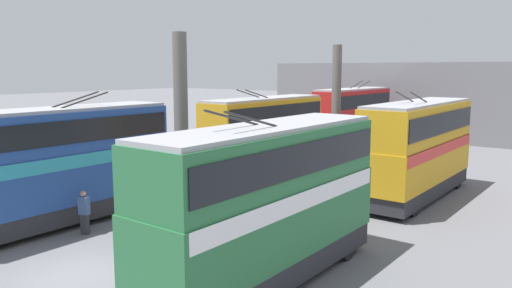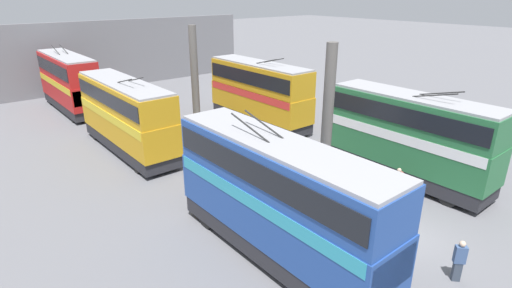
{
  "view_description": "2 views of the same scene",
  "coord_description": "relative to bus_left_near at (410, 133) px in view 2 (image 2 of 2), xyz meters",
  "views": [
    {
      "loc": [
        -8.68,
        -14.05,
        6.67
      ],
      "look_at": [
        10.08,
        0.27,
        3.13
      ],
      "focal_mm": 35.0,
      "sensor_mm": 36.0,
      "label": 1
    },
    {
      "loc": [
        -7.44,
        14.73,
        10.32
      ],
      "look_at": [
        9.39,
        0.92,
        1.9
      ],
      "focal_mm": 28.0,
      "sensor_mm": 36.0,
      "label": 2
    }
  ],
  "objects": [
    {
      "name": "bus_left_near",
      "position": [
        0.0,
        0.0,
        0.0
      ],
      "size": [
        9.51,
        2.54,
        5.62
      ],
      "color": "black",
      "rests_on": "ground_plane"
    },
    {
      "name": "support_column_far",
      "position": [
        14.14,
        5.3,
        1.07
      ],
      "size": [
        0.99,
        0.99,
        8.08
      ],
      "color": "#605B56",
      "rests_on": "ground_plane"
    },
    {
      "name": "ground_plane",
      "position": [
        -3.35,
        5.3,
        -2.85
      ],
      "size": [
        240.0,
        240.0,
        0.0
      ],
      "primitive_type": "plane",
      "color": "slate"
    },
    {
      "name": "bus_left_far",
      "position": [
        13.23,
        0.0,
        -0.0
      ],
      "size": [
        9.93,
        2.54,
        5.65
      ],
      "color": "black",
      "rests_on": "ground_plane"
    },
    {
      "name": "person_aisle_foreground",
      "position": [
        -6.09,
        6.36,
        -1.92
      ],
      "size": [
        0.47,
        0.46,
        1.75
      ],
      "rotation": [
        0.0,
        0.0,
        5.47
      ],
      "color": "#384251",
      "rests_on": "ground_plane"
    },
    {
      "name": "bus_right_near",
      "position": [
        -0.65,
        10.6,
        0.04
      ],
      "size": [
        10.44,
        2.54,
        5.68
      ],
      "color": "black",
      "rests_on": "ground_plane"
    },
    {
      "name": "bus_right_mid",
      "position": [
        14.28,
        10.6,
        -0.1
      ],
      "size": [
        10.48,
        2.54,
        5.46
      ],
      "color": "black",
      "rests_on": "ground_plane"
    },
    {
      "name": "oil_drum",
      "position": [
        15.29,
        2.04,
        -2.43
      ],
      "size": [
        0.64,
        0.64,
        0.83
      ],
      "color": "#424C56",
      "rests_on": "ground_plane"
    },
    {
      "name": "person_aisle_midway",
      "position": [
        3.67,
        4.54,
        -2.0
      ],
      "size": [
        0.47,
        0.36,
        1.62
      ],
      "rotation": [
        0.0,
        0.0,
        1.25
      ],
      "color": "#2D2D33",
      "rests_on": "ground_plane"
    },
    {
      "name": "bus_right_far",
      "position": [
        27.07,
        10.6,
        0.01
      ],
      "size": [
        9.93,
        2.54,
        5.67
      ],
      "color": "black",
      "rests_on": "ground_plane"
    },
    {
      "name": "depot_back_wall",
      "position": [
        34.09,
        5.3,
        0.8
      ],
      "size": [
        0.5,
        36.0,
        7.3
      ],
      "color": "slate",
      "rests_on": "ground_plane"
    },
    {
      "name": "person_by_right_row",
      "position": [
        -0.7,
        8.66,
        -1.88
      ],
      "size": [
        0.37,
        0.48,
        1.82
      ],
      "rotation": [
        0.0,
        0.0,
        3.5
      ],
      "color": "#2D2D33",
      "rests_on": "ground_plane"
    },
    {
      "name": "support_column_near",
      "position": [
        1.56,
        5.3,
        1.07
      ],
      "size": [
        0.99,
        0.99,
        8.08
      ],
      "color": "#605B56",
      "rests_on": "ground_plane"
    },
    {
      "name": "person_by_left_row",
      "position": [
        -0.94,
        2.27,
        -1.97
      ],
      "size": [
        0.42,
        0.48,
        1.66
      ],
      "rotation": [
        0.0,
        0.0,
        2.6
      ],
      "color": "#2D2D33",
      "rests_on": "ground_plane"
    }
  ]
}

